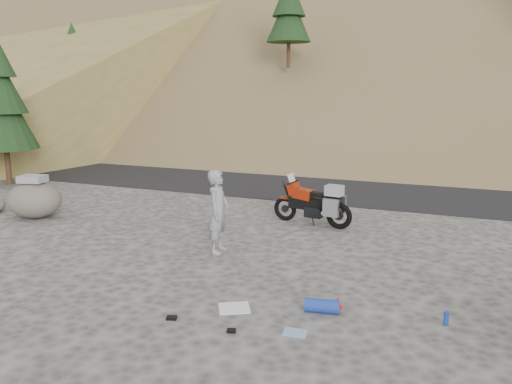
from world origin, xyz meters
TOP-DOWN VIEW (x-y plane):
  - ground at (0.00, 0.00)m, footprint 140.00×140.00m
  - road at (0.00, 9.00)m, footprint 120.00×7.00m
  - conifer_verge at (-11.00, 4.50)m, footprint 2.20×2.20m
  - motorcycle at (0.31, 3.33)m, footprint 2.06×0.77m
  - man at (-0.96, 0.61)m, footprint 0.45×0.64m
  - boulder at (-6.58, 1.33)m, footprint 1.45×1.24m
  - gear_white_cloth at (0.45, -1.72)m, footprint 0.60×0.59m
  - gear_blue_mat at (1.71, -1.35)m, footprint 0.54×0.30m
  - gear_bottle at (3.43, -1.09)m, footprint 0.09×0.09m
  - gear_funnel at (1.90, -1.12)m, footprint 0.15×0.15m
  - gear_glove_a at (-0.24, -2.38)m, footprint 0.17×0.14m
  - gear_glove_b at (0.72, -2.41)m, footprint 0.14×0.13m
  - gear_blue_cloth at (1.54, -2.11)m, footprint 0.34×0.27m

SIDE VIEW (x-z plane):
  - ground at x=0.00m, z-range 0.00..0.00m
  - road at x=0.00m, z-range -0.03..0.03m
  - man at x=-0.96m, z-range -0.84..0.84m
  - gear_blue_cloth at x=1.54m, z-range 0.00..0.01m
  - gear_white_cloth at x=0.45m, z-range 0.00..0.02m
  - gear_glove_b at x=0.72m, z-range 0.00..0.04m
  - gear_glove_a at x=-0.24m, z-range 0.00..0.04m
  - gear_funnel at x=1.90m, z-range 0.00..0.18m
  - gear_bottle at x=3.43m, z-range 0.00..0.20m
  - gear_blue_mat at x=1.71m, z-range 0.00..0.21m
  - boulder at x=-6.58m, z-range -0.07..1.04m
  - motorcycle at x=0.31m, z-range -0.09..1.14m
  - conifer_verge at x=-11.00m, z-range 0.37..5.41m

